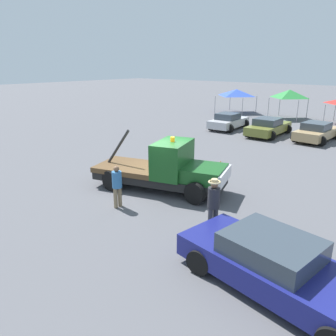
# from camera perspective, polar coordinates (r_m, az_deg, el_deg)

# --- Properties ---
(ground_plane) EXTENTS (160.00, 160.00, 0.00)m
(ground_plane) POSITION_cam_1_polar(r_m,az_deg,el_deg) (14.40, -1.54, -3.60)
(ground_plane) COLOR #545459
(tow_truck) EXTENTS (6.08, 3.54, 2.51)m
(tow_truck) POSITION_cam_1_polar(r_m,az_deg,el_deg) (13.95, -0.25, -0.25)
(tow_truck) COLOR black
(tow_truck) RESTS_ON ground
(foreground_car) EXTENTS (5.27, 2.72, 1.34)m
(foreground_car) POSITION_cam_1_polar(r_m,az_deg,el_deg) (8.51, 18.48, -15.90)
(foreground_car) COLOR navy
(foreground_car) RESTS_ON ground
(person_near_truck) EXTENTS (0.40, 0.40, 1.82)m
(person_near_truck) POSITION_cam_1_polar(r_m,az_deg,el_deg) (10.52, 7.96, -5.75)
(person_near_truck) COLOR #38383D
(person_near_truck) RESTS_ON ground
(person_at_hood) EXTENTS (0.36, 0.36, 1.64)m
(person_at_hood) POSITION_cam_1_polar(r_m,az_deg,el_deg) (12.40, -8.87, -2.72)
(person_at_hood) COLOR #847051
(person_at_hood) RESTS_ON ground
(parked_car_silver) EXTENTS (2.46, 4.27, 1.34)m
(parked_car_silver) POSITION_cam_1_polar(r_m,az_deg,el_deg) (27.97, 10.47, 8.01)
(parked_car_silver) COLOR #B7B7BC
(parked_car_silver) RESTS_ON ground
(parked_car_olive) EXTENTS (2.49, 4.68, 1.34)m
(parked_car_olive) POSITION_cam_1_polar(r_m,az_deg,el_deg) (26.11, 17.06, 6.85)
(parked_car_olive) COLOR olive
(parked_car_olive) RESTS_ON ground
(parked_car_tan) EXTENTS (2.57, 4.41, 1.34)m
(parked_car_tan) POSITION_cam_1_polar(r_m,az_deg,el_deg) (25.42, 24.43, 5.76)
(parked_car_tan) COLOR tan
(parked_car_tan) RESTS_ON ground
(canopy_tent_blue) EXTENTS (3.40, 3.40, 2.55)m
(canopy_tent_blue) POSITION_cam_1_polar(r_m,az_deg,el_deg) (37.59, 11.84, 12.73)
(canopy_tent_blue) COLOR #9E9EA3
(canopy_tent_blue) RESTS_ON ground
(canopy_tent_green) EXTENTS (2.91, 2.91, 2.82)m
(canopy_tent_green) POSITION_cam_1_polar(r_m,az_deg,el_deg) (34.71, 20.41, 12.02)
(canopy_tent_green) COLOR #9E9EA3
(canopy_tent_green) RESTS_ON ground
(traffic_cone) EXTENTS (0.40, 0.40, 0.55)m
(traffic_cone) POSITION_cam_1_polar(r_m,az_deg,el_deg) (16.88, 9.12, 0.34)
(traffic_cone) COLOR black
(traffic_cone) RESTS_ON ground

